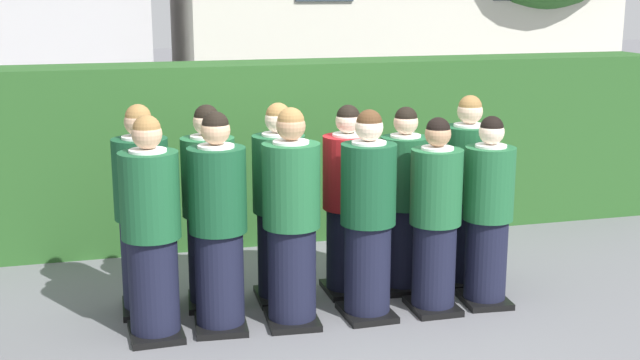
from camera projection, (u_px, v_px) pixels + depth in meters
name	position (u px, v px, depth m)	size (l,w,h in m)	color
ground_plane	(329.00, 318.00, 6.57)	(60.00, 60.00, 0.00)	slate
student_front_row_0	(152.00, 234.00, 6.07)	(0.43, 0.52, 1.65)	black
student_front_row_1	(218.00, 228.00, 6.21)	(0.43, 0.54, 1.65)	black
student_front_row_2	(292.00, 223.00, 6.31)	(0.43, 0.50, 1.67)	black
student_front_row_3	(368.00, 220.00, 6.45)	(0.42, 0.48, 1.63)	black
student_front_row_4	(435.00, 220.00, 6.58)	(0.40, 0.49, 1.55)	black
student_front_row_5	(488.00, 216.00, 6.73)	(0.40, 0.50, 1.54)	black
student_rear_row_0	(143.00, 215.00, 6.56)	(0.43, 0.48, 1.66)	black
student_rear_row_1	(209.00, 212.00, 6.69)	(0.43, 0.51, 1.64)	black
student_rear_row_2	(279.00, 208.00, 6.80)	(0.43, 0.52, 1.63)	black
student_in_red_blazer	(348.00, 205.00, 6.97)	(0.41, 0.46, 1.60)	black
student_rear_row_4	(404.00, 204.00, 7.05)	(0.41, 0.51, 1.57)	black
student_rear_row_5	(467.00, 196.00, 7.19)	(0.43, 0.51, 1.64)	black
hedge	(266.00, 151.00, 8.55)	(8.60, 0.70, 1.79)	#285623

